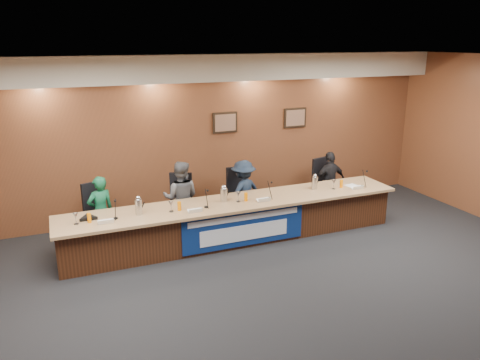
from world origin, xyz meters
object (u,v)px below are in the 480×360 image
object	(u,v)px
banner	(244,228)
carafe_right	(315,183)
office_chair_d	(327,187)
speakerphone	(88,218)
carafe_mid	(224,195)
dais_body	(235,221)
panelist_b	(181,198)
panelist_c	(243,192)
carafe_left	(139,207)
office_chair_c	(241,199)
office_chair_b	(180,207)
panelist_a	(101,211)
panelist_d	(330,182)
office_chair_a	(101,217)

from	to	relation	value
banner	carafe_right	xyz separation A→B (m)	(1.62, 0.45, 0.49)
office_chair_d	speakerphone	bearing A→B (deg)	174.99
banner	carafe_mid	xyz separation A→B (m)	(-0.21, 0.44, 0.49)
dais_body	banner	world-z (taller)	banner
banner	panelist_b	size ratio (longest dim) A/B	1.60
panelist_c	carafe_left	world-z (taller)	panelist_c
office_chair_c	dais_body	bearing A→B (deg)	-124.58
panelist_c	office_chair_b	xyz separation A→B (m)	(-1.24, 0.10, -0.16)
banner	carafe_left	size ratio (longest dim) A/B	8.47
office_chair_d	carafe_left	bearing A→B (deg)	177.89
carafe_right	speakerphone	bearing A→B (deg)	-179.99
panelist_a	carafe_left	size ratio (longest dim) A/B	4.83
panelist_d	carafe_left	world-z (taller)	panelist_d
panelist_a	office_chair_b	xyz separation A→B (m)	(1.42, 0.10, -0.15)
panelist_d	office_chair_d	xyz separation A→B (m)	(0.00, 0.10, -0.15)
office_chair_a	office_chair_d	xyz separation A→B (m)	(4.60, 0.00, 0.00)
panelist_c	office_chair_a	bearing A→B (deg)	-22.95
panelist_b	panelist_d	world-z (taller)	panelist_b
office_chair_d	panelist_b	bearing A→B (deg)	168.23
office_chair_a	carafe_left	distance (m)	1.06
carafe_mid	speakerphone	distance (m)	2.27
carafe_right	office_chair_c	bearing A→B (deg)	148.50
office_chair_b	office_chair_d	distance (m)	3.18
office_chair_b	carafe_left	distance (m)	1.28
dais_body	carafe_right	bearing A→B (deg)	1.26
panelist_b	office_chair_a	size ratio (longest dim) A/B	2.86
banner	office_chair_b	world-z (taller)	banner
dais_body	panelist_a	world-z (taller)	panelist_a
panelist_d	carafe_mid	xyz separation A→B (m)	(-2.58, -0.64, 0.24)
office_chair_a	speakerphone	world-z (taller)	speakerphone
dais_body	panelist_c	world-z (taller)	panelist_c
office_chair_b	banner	bearing A→B (deg)	-31.67
office_chair_a	carafe_mid	xyz separation A→B (m)	(2.02, -0.74, 0.39)
office_chair_a	speakerphone	bearing A→B (deg)	-128.91
panelist_a	speakerphone	size ratio (longest dim) A/B	3.92
panelist_b	carafe_left	world-z (taller)	panelist_b
dais_body	office_chair_a	xyz separation A→B (m)	(-2.23, 0.77, 0.13)
panelist_d	office_chair_c	distance (m)	1.95
panelist_b	speakerphone	distance (m)	1.79
banner	office_chair_d	distance (m)	2.65
panelist_c	panelist_b	bearing A→B (deg)	-20.80
panelist_d	panelist_a	bearing A→B (deg)	-3.10
panelist_b	carafe_mid	world-z (taller)	panelist_b
office_chair_b	carafe_mid	distance (m)	1.03
carafe_mid	speakerphone	xyz separation A→B (m)	(-2.27, 0.01, -0.09)
panelist_a	carafe_right	distance (m)	3.91
office_chair_a	carafe_right	size ratio (longest dim) A/B	2.01
banner	office_chair_b	bearing A→B (deg)	124.41
dais_body	speakerphone	world-z (taller)	speakerphone
panelist_d	dais_body	bearing A→B (deg)	12.59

